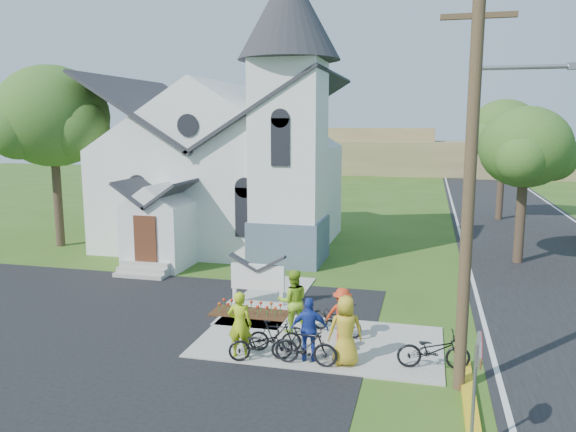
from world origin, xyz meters
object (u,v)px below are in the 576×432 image
(bike_1, at_px, (275,336))
(bike_2, at_px, (336,318))
(bike_0, at_px, (261,344))
(cyclist_4, at_px, (346,330))
(church_sign, at_px, (258,278))
(cyclist_1, at_px, (293,301))
(bike_4, at_px, (434,350))
(stop_sign, at_px, (477,366))
(cyclist_0, at_px, (240,324))
(cyclist_3, at_px, (342,314))
(cyclist_2, at_px, (309,329))
(bike_3, at_px, (306,347))
(utility_pole, at_px, (473,164))

(bike_1, xyz_separation_m, bike_2, (1.42, 1.73, 0.03))
(bike_0, distance_m, cyclist_4, 2.29)
(church_sign, bearing_deg, cyclist_4, -48.27)
(bike_0, xyz_separation_m, bike_1, (0.21, 0.66, -0.01))
(bike_2, bearing_deg, church_sign, 81.51)
(cyclist_1, distance_m, bike_4, 4.46)
(stop_sign, xyz_separation_m, bike_2, (-3.56, 5.39, -1.26))
(cyclist_0, relative_size, cyclist_3, 1.17)
(bike_0, relative_size, bike_4, 0.92)
(cyclist_2, bearing_deg, cyclist_3, -120.41)
(church_sign, relative_size, stop_sign, 0.89)
(stop_sign, bearing_deg, cyclist_0, 151.98)
(stop_sign, relative_size, bike_0, 1.44)
(stop_sign, distance_m, cyclist_3, 6.03)
(bike_0, distance_m, cyclist_1, 2.32)
(bike_4, bearing_deg, bike_1, 80.81)
(cyclist_3, distance_m, bike_3, 2.08)
(cyclist_0, bearing_deg, utility_pole, 172.39)
(bike_2, bearing_deg, cyclist_2, -165.56)
(bike_0, bearing_deg, cyclist_3, -64.11)
(bike_4, bearing_deg, bike_0, 89.21)
(bike_0, height_order, bike_2, bike_2)
(cyclist_0, bearing_deg, bike_1, -149.50)
(church_sign, height_order, bike_2, church_sign)
(bike_1, bearing_deg, cyclist_3, -61.77)
(church_sign, distance_m, cyclist_2, 4.90)
(bike_3, bearing_deg, cyclist_1, 23.97)
(bike_2, distance_m, cyclist_3, 0.59)
(cyclist_0, bearing_deg, cyclist_2, -176.94)
(bike_0, height_order, bike_4, bike_4)
(church_sign, height_order, bike_0, church_sign)
(bike_2, height_order, cyclist_3, cyclist_3)
(church_sign, distance_m, bike_1, 4.13)
(cyclist_2, distance_m, cyclist_4, 0.96)
(cyclist_0, bearing_deg, bike_3, 173.43)
(bike_1, bearing_deg, cyclist_4, -109.60)
(bike_0, distance_m, bike_3, 1.23)
(bike_2, bearing_deg, cyclist_4, -139.61)
(utility_pole, distance_m, cyclist_2, 5.96)
(stop_sign, distance_m, bike_0, 6.13)
(cyclist_0, distance_m, cyclist_3, 3.12)
(bike_3, height_order, bike_4, bike_3)
(cyclist_0, xyz_separation_m, bike_2, (2.25, 2.30, -0.44))
(bike_1, distance_m, bike_3, 1.21)
(bike_1, relative_size, bike_2, 0.82)
(cyclist_0, relative_size, cyclist_2, 1.06)
(bike_0, bearing_deg, utility_pole, -113.47)
(cyclist_1, relative_size, bike_4, 1.03)
(utility_pole, relative_size, cyclist_4, 5.38)
(cyclist_0, bearing_deg, cyclist_4, -179.50)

